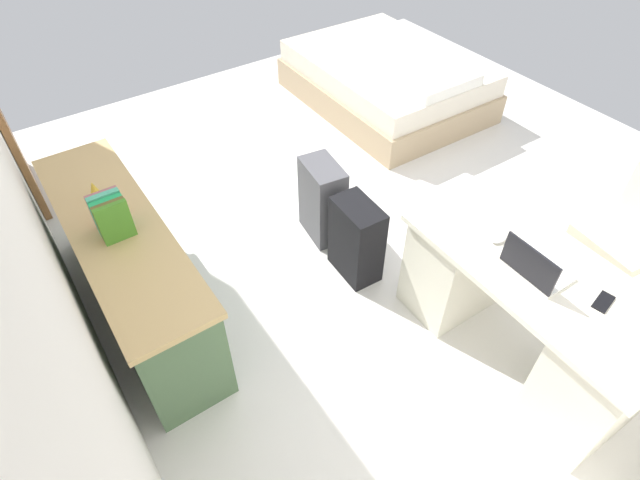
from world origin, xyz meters
The scene contains 12 objects.
ground_plane centered at (0.00, 0.00, 0.00)m, with size 5.87×5.87×0.00m, color silver.
desk centered at (-1.37, 0.04, 0.38)m, with size 1.46×0.69×0.73m.
office_chair centered at (-1.39, -0.91, 0.42)m, with size 0.52×0.52×0.94m.
credenza centered at (0.19, 1.73, 0.37)m, with size 1.80×0.48×0.73m.
bed centered at (1.35, -1.28, 0.24)m, with size 1.92×1.43×0.58m.
suitcase_black centered at (-0.32, 0.39, 0.29)m, with size 0.36×0.22×0.58m, color black.
suitcase_spare_grey centered at (0.12, 0.36, 0.30)m, with size 0.36×0.22×0.61m, color #4C4C51.
laptop centered at (-1.36, 0.10, 0.78)m, with size 0.32×0.23×0.21m.
computer_mouse centered at (-1.10, 0.06, 0.74)m, with size 0.06×0.10×0.03m, color white.
cell_phone_near_laptop centered at (-1.68, -0.03, 0.73)m, with size 0.07×0.14×0.01m, color black.
book_row centered at (0.14, 1.73, 0.85)m, with size 0.19×0.17×0.24m.
figurine_small centered at (0.49, 1.73, 0.79)m, with size 0.08×0.08×0.11m, color gold.
Camera 1 is at (-2.16, 1.96, 2.64)m, focal length 28.43 mm.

